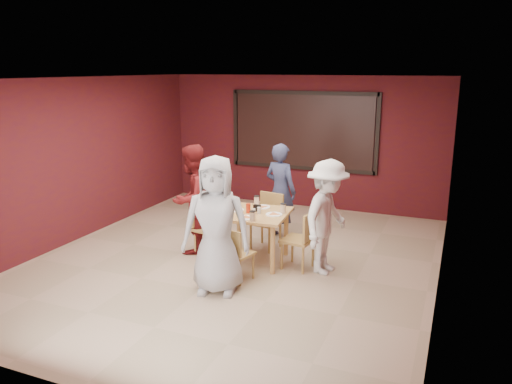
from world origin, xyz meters
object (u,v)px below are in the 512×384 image
at_px(dining_table, 255,219).
at_px(chair_back, 268,217).
at_px(chair_left, 206,225).
at_px(chair_right, 302,237).
at_px(diner_back, 281,191).
at_px(diner_front, 216,225).
at_px(chair_front, 235,251).
at_px(diner_right, 327,217).
at_px(diner_left, 192,199).

height_order(dining_table, chair_back, dining_table).
bearing_deg(chair_left, chair_right, -1.42).
bearing_deg(diner_back, chair_back, 105.24).
bearing_deg(diner_front, chair_back, 74.20).
distance_m(dining_table, chair_front, 0.85).
bearing_deg(diner_right, chair_back, 69.88).
height_order(diner_back, diner_right, diner_right).
relative_size(chair_front, diner_front, 0.43).
bearing_deg(diner_back, chair_right, 138.75).
xyz_separation_m(diner_front, diner_right, (1.19, 1.19, -0.09)).
bearing_deg(diner_right, chair_front, 136.45).
xyz_separation_m(chair_back, diner_right, (1.18, -0.67, 0.33)).
relative_size(dining_table, chair_right, 1.21).
distance_m(chair_back, chair_right, 1.08).
bearing_deg(chair_right, chair_left, 178.58).
bearing_deg(diner_back, chair_front, 108.23).
bearing_deg(diner_back, diner_left, 65.16).
relative_size(dining_table, chair_left, 1.29).
bearing_deg(chair_back, chair_front, -86.96).
height_order(chair_front, diner_back, diner_back).
relative_size(chair_back, diner_front, 0.49).
height_order(chair_left, diner_left, diner_left).
distance_m(chair_right, diner_front, 1.49).
bearing_deg(dining_table, chair_back, 93.41).
bearing_deg(chair_back, diner_back, 88.90).
xyz_separation_m(chair_right, diner_right, (0.36, 0.03, 0.34)).
bearing_deg(chair_right, chair_front, -133.05).
relative_size(diner_front, diner_right, 1.10).
height_order(chair_right, diner_back, diner_back).
relative_size(dining_table, chair_front, 1.37).
bearing_deg(dining_table, chair_left, 178.66).
bearing_deg(diner_front, chair_right, 38.99).
height_order(chair_right, diner_right, diner_right).
distance_m(diner_back, diner_left, 1.63).
xyz_separation_m(chair_left, diner_right, (2.00, -0.01, 0.37)).
xyz_separation_m(dining_table, diner_back, (-0.03, 1.25, 0.15)).
bearing_deg(diner_front, diner_back, 74.05).
relative_size(chair_back, diner_left, 0.52).
height_order(dining_table, chair_right, dining_table).
distance_m(chair_front, chair_left, 1.23).
relative_size(chair_left, diner_back, 0.50).
relative_size(chair_front, diner_back, 0.47).
bearing_deg(diner_front, chair_left, 108.71).
xyz_separation_m(dining_table, chair_right, (0.78, -0.02, -0.18)).
bearing_deg(diner_front, dining_table, 71.95).
relative_size(dining_table, diner_back, 0.64).
bearing_deg(diner_back, chair_left, 72.08).
bearing_deg(diner_left, chair_front, 61.75).
bearing_deg(diner_back, diner_front, 105.70).
xyz_separation_m(chair_front, diner_left, (-1.14, 0.84, 0.44)).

